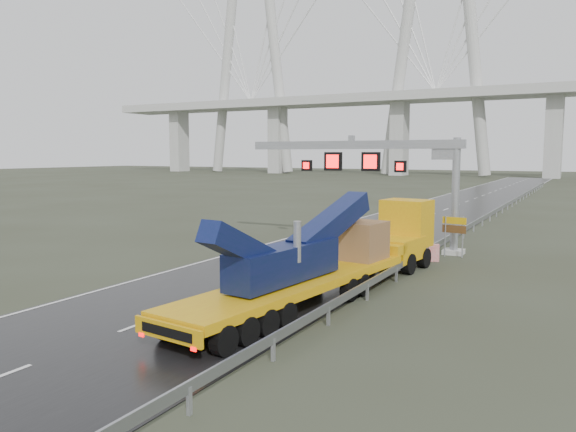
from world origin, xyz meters
The scene contains 8 objects.
ground centered at (0.00, 0.00, 0.00)m, with size 400.00×400.00×0.00m, color #303323.
road centered at (0.00, 40.00, 0.01)m, with size 11.00×200.00×0.02m, color black.
guardrail centered at (6.10, 30.00, 0.70)m, with size 0.20×140.00×1.40m, color gray, non-canonical shape.
sign_gantry centered at (2.10, 17.99, 5.61)m, with size 14.90×1.20×7.42m.
cable_stayed_bridge centered at (-55.00, 140.00, 50.01)m, with size 170.00×14.00×110.00m.
heavy_haul_truck centered at (4.47, 6.62, 1.72)m, with size 4.88×19.08×4.44m.
exit_sign_pair centered at (7.10, 17.00, 1.74)m, with size 1.44×0.25×2.48m.
striped_barrier centered at (6.38, 15.10, 0.50)m, with size 0.59×0.32×1.01m, color red.
Camera 1 is at (14.29, -17.12, 6.22)m, focal length 35.00 mm.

